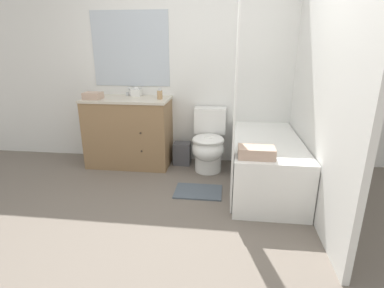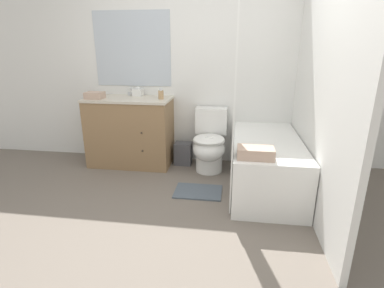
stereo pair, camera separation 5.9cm
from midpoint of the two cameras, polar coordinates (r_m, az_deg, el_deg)
name	(u,v)px [view 2 (the right image)]	position (r m, az deg, el deg)	size (l,w,h in m)	color
ground_plane	(163,228)	(2.74, -4.85, -15.65)	(14.00, 14.00, 0.00)	#6B6056
wall_back	(191,67)	(3.97, 0.24, 14.40)	(8.00, 0.06, 2.50)	silver
wall_right	(317,75)	(3.16, 23.14, 11.92)	(0.05, 2.70, 2.50)	silver
vanity_cabinet	(131,131)	(4.01, -11.21, 2.45)	(1.08, 0.57, 0.89)	olive
sink_faucet	(133,93)	(4.08, -10.78, 9.53)	(0.14, 0.12, 0.12)	silver
toilet	(209,145)	(3.75, 3.79, -0.14)	(0.41, 0.65, 0.76)	white
bathtub	(266,163)	(3.42, 14.33, -3.60)	(0.71, 1.49, 0.56)	white
shower_curtain	(234,108)	(2.77, 8.68, 6.84)	(0.01, 0.40, 1.96)	white
wastebasket	(183,153)	(4.00, -1.24, -1.80)	(0.22, 0.19, 0.29)	#4C4C51
tissue_box	(138,92)	(4.04, -9.82, 9.71)	(0.12, 0.12, 0.12)	white
soap_dispenser	(161,94)	(3.76, -5.48, 9.39)	(0.07, 0.07, 0.13)	tan
hand_towel_folded	(95,95)	(3.95, -17.63, 8.83)	(0.21, 0.18, 0.08)	tan
bath_towel_folded	(256,153)	(2.74, 12.62, -1.64)	(0.33, 0.20, 0.10)	tan
bath_mat	(198,192)	(3.30, 1.71, -9.04)	(0.51, 0.36, 0.02)	#4C5660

